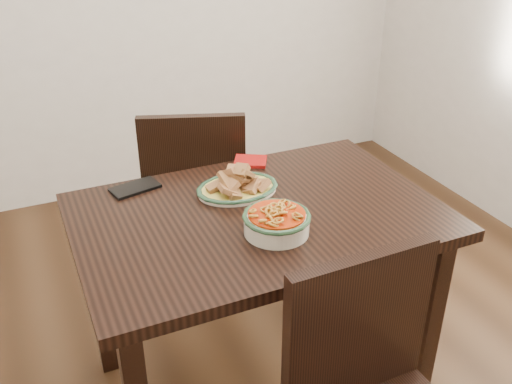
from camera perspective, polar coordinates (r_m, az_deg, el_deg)
name	(u,v)px	position (r m, az deg, el deg)	size (l,w,h in m)	color
floor	(252,377)	(2.31, -0.44, -17.99)	(3.50, 3.50, 0.00)	#311E0F
dining_table	(258,238)	(1.88, 0.25, -4.66)	(1.16, 0.77, 0.75)	black
chair_far	(196,192)	(2.48, -6.04, 0.01)	(0.54, 0.54, 0.89)	black
fish_plate	(237,180)	(1.92, -1.88, 1.21)	(0.27, 0.22, 0.11)	beige
noodle_bowl	(277,220)	(1.69, 2.07, -2.81)	(0.21, 0.21, 0.08)	beige
smartphone	(135,188)	(2.00, -12.01, 0.41)	(0.16, 0.09, 0.01)	black
napkin	(250,161)	(2.14, -0.56, 3.10)	(0.12, 0.10, 0.01)	#9C0E0B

